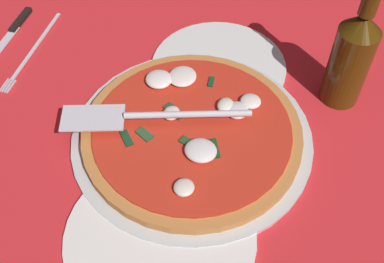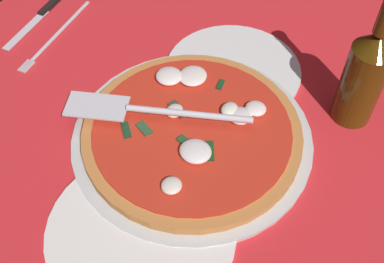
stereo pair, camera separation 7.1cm
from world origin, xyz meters
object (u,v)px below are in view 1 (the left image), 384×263
at_px(pizza_server, 148,116).
at_px(beer_bottle, 351,56).
at_px(place_setting_far, 22,43).
at_px(dinner_plate_right, 219,67).
at_px(pizza, 192,131).
at_px(dinner_plate_left, 160,237).

height_order(pizza_server, beer_bottle, beer_bottle).
bearing_deg(pizza_server, place_setting_far, -42.51).
relative_size(dinner_plate_right, pizza, 0.70).
height_order(place_setting_far, beer_bottle, beer_bottle).
relative_size(dinner_plate_left, pizza, 0.76).
distance_m(dinner_plate_right, place_setting_far, 0.36).
relative_size(dinner_plate_left, pizza_server, 0.93).
bearing_deg(beer_bottle, dinner_plate_left, 152.80).
relative_size(dinner_plate_right, place_setting_far, 1.08).
height_order(pizza_server, place_setting_far, pizza_server).
xyz_separation_m(dinner_plate_right, pizza_server, (-0.18, 0.05, 0.04)).
relative_size(pizza, place_setting_far, 1.54).
bearing_deg(place_setting_far, pizza_server, 64.16).
xyz_separation_m(dinner_plate_left, pizza_server, (0.15, 0.08, 0.04)).
bearing_deg(dinner_plate_right, pizza, -175.52).
height_order(dinner_plate_left, dinner_plate_right, same).
xyz_separation_m(dinner_plate_right, beer_bottle, (0.00, -0.20, 0.09)).
distance_m(place_setting_far, beer_bottle, 0.57).
bearing_deg(pizza, dinner_plate_right, 4.48).
distance_m(dinner_plate_left, beer_bottle, 0.38).
bearing_deg(pizza_server, dinner_plate_right, -128.59).
bearing_deg(dinner_plate_right, dinner_plate_left, -174.39).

